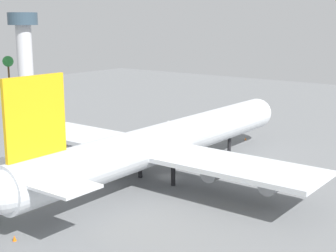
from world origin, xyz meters
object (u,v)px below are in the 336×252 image
(safety_cone_nose, at_px, (246,139))
(control_tower, at_px, (24,43))
(cargo_airplane, at_px, (167,142))
(safety_cone_tail, at_px, (14,238))
(catering_truck, at_px, (176,127))

(safety_cone_nose, xyz_separation_m, control_tower, (16.65, 98.60, 17.31))
(cargo_airplane, xyz_separation_m, control_tower, (47.92, 100.80, 11.52))
(safety_cone_nose, bearing_deg, safety_cone_tail, -177.46)
(catering_truck, height_order, safety_cone_tail, catering_truck)
(catering_truck, relative_size, control_tower, 0.18)
(safety_cone_tail, distance_m, control_tower, 129.36)
(control_tower, bearing_deg, catering_truck, -103.29)
(cargo_airplane, relative_size, safety_cone_nose, 110.20)
(cargo_airplane, distance_m, safety_cone_nose, 31.88)
(catering_truck, xyz_separation_m, safety_cone_tail, (-59.23, -19.74, -0.88))
(catering_truck, height_order, safety_cone_nose, catering_truck)
(catering_truck, relative_size, safety_cone_tail, 7.40)
(safety_cone_nose, height_order, control_tower, control_tower)
(cargo_airplane, height_order, control_tower, control_tower)
(cargo_airplane, relative_size, catering_truck, 13.38)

